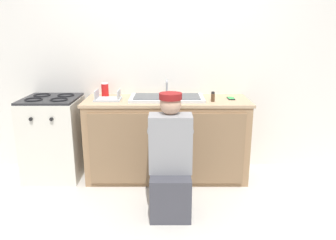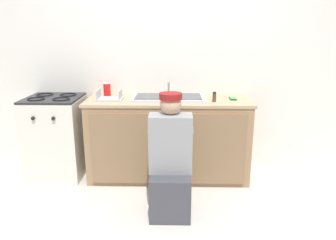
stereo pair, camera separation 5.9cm
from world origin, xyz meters
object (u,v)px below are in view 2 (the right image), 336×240
Objects in this scene: stove_range at (56,137)px; plumber_person at (170,165)px; spice_bottle_pepper at (214,97)px; dish_rack_tray at (110,98)px; cell_phone at (233,99)px; soda_cup_red at (107,89)px; sink_double_basin at (168,98)px.

plumber_person is (1.31, -0.78, -0.00)m from stove_range.
spice_bottle_pepper is 0.37× the size of dish_rack_tray.
cell_phone is 0.92× the size of soda_cup_red.
sink_double_basin is at bearing -14.16° from soda_cup_red.
sink_double_basin reaches higher than stove_range.
spice_bottle_pepper is (0.45, 0.67, 0.49)m from plumber_person.
plumber_person is 7.26× the size of soda_cup_red.
plumber_person is at bearing -30.83° from stove_range.
soda_cup_red is at bearing 165.84° from sink_double_basin.
sink_double_basin is 0.64m from dish_rack_tray.
plumber_person reaches higher than soda_cup_red.
sink_double_basin is at bearing 4.65° from dish_rack_tray.
dish_rack_tray is at bearing -72.80° from soda_cup_red.
dish_rack_tray is at bearing -176.87° from cell_phone.
plumber_person is 1.32m from soda_cup_red.
dish_rack_tray is (-1.34, -0.07, 0.02)m from cell_phone.
stove_range is at bearing -162.35° from soda_cup_red.
sink_double_basin reaches higher than soda_cup_red.
spice_bottle_pepper is 0.69× the size of soda_cup_red.
soda_cup_red is (-1.19, 0.29, 0.02)m from spice_bottle_pepper.
plumber_person is 1.09m from dish_rack_tray.
soda_cup_red reaches higher than dish_rack_tray.
soda_cup_red is (0.57, 0.18, 0.51)m from stove_range.
spice_bottle_pepper reaches higher than cell_phone.
cell_phone is at bearing 0.69° from stove_range.
sink_double_basin reaches higher than dish_rack_tray.
sink_double_basin is 0.91m from plumber_person.
stove_range is 1.83m from spice_bottle_pepper.
stove_range is 0.79m from soda_cup_red.
dish_rack_tray is at bearing -4.44° from stove_range.
dish_rack_tray is (0.64, -0.05, 0.46)m from stove_range.
soda_cup_red is at bearing 17.65° from stove_range.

